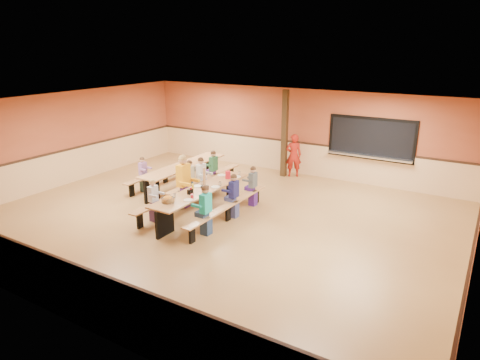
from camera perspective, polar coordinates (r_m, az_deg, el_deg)
The scene contains 23 objects.
ground at distance 11.50m, azimuth -2.90°, elevation -5.10°, with size 12.00×12.00×0.00m, color olive.
room_envelope at distance 11.25m, azimuth -2.95°, elevation -1.86°, with size 12.04×10.04×3.02m.
kitchen_pass_through at distance 14.43m, azimuth 17.06°, elevation 5.07°, with size 2.78×0.28×1.38m.
structural_post at distance 14.83m, azimuth 5.97°, elevation 6.12°, with size 0.18×0.18×3.00m, color black.
cafeteria_table_main at distance 11.59m, azimuth -5.05°, elevation -2.18°, with size 1.91×3.70×0.74m.
cafeteria_table_second at distance 13.91m, azimuth -7.43°, elevation 1.16°, with size 1.91×3.70×0.74m.
seated_child_white_left at distance 11.34m, azimuth -11.47°, elevation -2.72°, with size 0.33×0.27×1.13m, color silver, non-canonical shape.
seated_adult_yellow at distance 12.18m, azimuth -7.52°, elevation -0.18°, with size 0.50×0.41×1.48m, color #FFAE19, non-canonical shape.
seated_child_grey_left at distance 12.85m, azimuth -5.20°, elevation 0.26°, with size 0.38×0.31×1.24m, color silver, non-canonical shape.
seated_child_teal_right at distance 10.35m, azimuth -4.58°, elevation -4.09°, with size 0.38×0.31×1.24m, color #17A49A, non-canonical shape.
seated_child_navy_right at distance 11.35m, azimuth -0.82°, elevation -2.16°, with size 0.36×0.29×1.19m, color #18184D, non-canonical shape.
seated_child_char_right at distance 12.19m, azimuth 1.74°, elevation -0.86°, with size 0.34×0.28×1.15m, color #454B50, non-canonical shape.
seated_child_purple_sec at distance 13.70m, azimuth -12.79°, elevation 0.71°, with size 0.32×0.26×1.10m, color #8D609A, non-canonical shape.
seated_child_green_sec at distance 13.77m, azimuth -3.55°, elevation 1.42°, with size 0.36×0.30×1.20m, color #2A653E, non-canonical shape.
seated_child_tan_sec at distance 12.83m, azimuth -6.67°, elevation 0.03°, with size 0.35×0.29×1.17m, color beige, non-canonical shape.
standing_woman at distance 15.01m, azimuth 7.16°, elevation 3.29°, with size 0.55×0.36×1.51m, color #AA1E13.
punch_pitcher at distance 12.32m, azimuth -1.62°, elevation 0.69°, with size 0.16×0.16×0.22m, color red.
chip_bowl at distance 10.63m, azimuth -9.60°, elevation -2.57°, with size 0.32×0.32×0.15m, color orange, non-canonical shape.
napkin_dispenser at distance 11.13m, azimuth -6.66°, elevation -1.55°, with size 0.10×0.14×0.13m, color black.
condiment_mustard at distance 11.40m, azimuth -6.31°, elevation -0.95°, with size 0.06×0.06×0.17m, color yellow.
condiment_ketchup at distance 11.14m, azimuth -6.55°, elevation -1.42°, with size 0.06×0.06×0.17m, color #B2140F.
table_paddle at distance 11.54m, azimuth -4.75°, elevation -0.41°, with size 0.16×0.16×0.56m.
place_settings at distance 11.50m, azimuth -5.09°, elevation -0.91°, with size 0.65×3.30×0.11m, color beige, non-canonical shape.
Camera 1 is at (5.99, -8.75, 4.45)m, focal length 32.00 mm.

